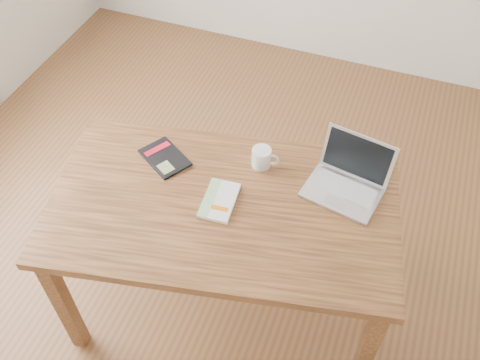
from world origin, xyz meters
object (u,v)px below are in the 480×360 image
(desk, at_px, (224,217))
(coffee_mug, at_px, (262,157))
(black_guidebook, at_px, (165,158))
(white_guidebook, at_px, (219,201))
(laptop, at_px, (348,179))

(desk, xyz_separation_m, coffee_mug, (0.08, 0.26, 0.14))
(desk, distance_m, black_guidebook, 0.37)
(desk, relative_size, coffee_mug, 12.82)
(coffee_mug, bearing_deg, desk, -111.93)
(white_guidebook, distance_m, coffee_mug, 0.27)
(laptop, bearing_deg, white_guidebook, -140.36)
(coffee_mug, bearing_deg, white_guidebook, -115.75)
(desk, xyz_separation_m, black_guidebook, (-0.33, 0.15, 0.10))
(laptop, bearing_deg, coffee_mug, -168.88)
(white_guidebook, bearing_deg, coffee_mug, 64.54)
(desk, height_order, black_guidebook, black_guidebook)
(laptop, xyz_separation_m, coffee_mug, (-0.37, -0.01, 0.00))
(white_guidebook, height_order, laptop, laptop)
(desk, height_order, coffee_mug, coffee_mug)
(desk, relative_size, laptop, 4.53)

